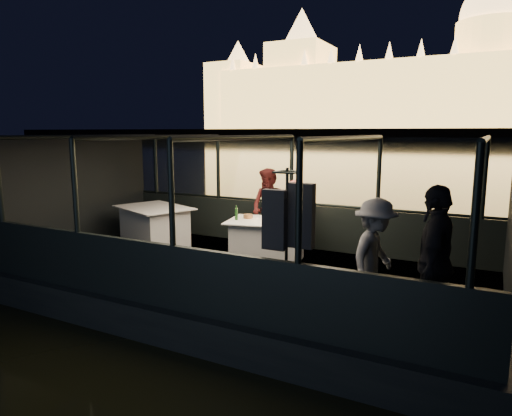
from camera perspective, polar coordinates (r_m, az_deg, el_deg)
The scene contains 30 objects.
river_water at distance 86.86m, azimuth 25.26°, elevation 6.68°, with size 500.00×500.00×0.00m, color black.
boat_hull at distance 8.22m, azimuth -1.31°, elevation -11.14°, with size 8.60×4.40×1.00m, color black.
boat_deck at distance 8.06m, azimuth -1.33°, elevation -7.94°, with size 8.00×4.00×0.04m, color black.
gunwale_port at distance 9.69m, azimuth 4.38°, elevation -2.12°, with size 8.00×0.08×0.90m, color black.
gunwale_starboard at distance 6.33m, azimuth -10.22°, elevation -8.57°, with size 8.00×0.08×0.90m, color black.
cabin_glass_port at distance 9.53m, azimuth 4.47°, elevation 4.67°, with size 8.00×0.02×1.40m, color #99B2B2, non-canonical shape.
cabin_glass_starboard at distance 6.07m, azimuth -10.54°, elevation 1.81°, with size 8.00×0.02×1.40m, color #99B2B2, non-canonical shape.
cabin_roof_glass at distance 7.69m, azimuth -1.39°, elevation 8.78°, with size 8.00×4.00×0.02m, color #99B2B2, non-canonical shape.
end_wall_fore at distance 10.32m, azimuth -21.21°, elevation 1.92°, with size 0.02×4.00×2.30m, color black, non-canonical shape.
end_wall_aft at distance 6.85m, azimuth 29.40°, elevation -2.21°, with size 0.02×4.00×2.30m, color black, non-canonical shape.
canopy_ribs at distance 7.79m, azimuth -1.36°, elevation 0.30°, with size 8.00×4.00×2.30m, color black, non-canonical shape.
embankment at distance 216.77m, azimuth 26.84°, elevation 7.97°, with size 400.00×140.00×6.00m, color #423D33.
parliament_building at distance 183.64m, azimuth 27.32°, elevation 16.64°, with size 220.00×32.00×60.00m, color #F2D18C, non-canonical shape.
dining_table_central at distance 8.57m, azimuth 1.41°, elevation -4.07°, with size 1.45×1.05×0.77m, color silver.
dining_table_aft at distance 9.91m, azimuth -12.56°, elevation -2.44°, with size 1.58×1.15×0.84m, color silver.
chair_port_left at distance 9.02m, azimuth 1.74°, elevation -2.96°, with size 0.40×0.40×0.85m, color black.
chair_port_right at distance 8.94m, azimuth 4.02°, elevation -3.10°, with size 0.42×0.42×0.89m, color black.
coat_stand at distance 5.83m, azimuth 3.82°, elevation -5.38°, with size 0.54×0.44×1.96m, color black, non-canonical shape.
person_woman_coral at distance 9.05m, azimuth 4.75°, elevation -1.01°, with size 0.53×0.35×1.47m, color #EB6A55.
person_man_maroon at distance 9.42m, azimuth 1.61°, elevation -0.57°, with size 0.80×0.62×1.66m, color #3E1211.
passenger_stripe at distance 6.17m, azimuth 14.64°, elevation -5.33°, with size 1.01×0.57×1.56m, color silver.
passenger_dark at distance 5.67m, azimuth 21.40°, elevation -6.99°, with size 1.07×0.45×1.82m, color black.
wine_bottle at distance 8.53m, azimuth -2.47°, elevation -0.51°, with size 0.06×0.06×0.27m, color #173C16.
bread_basket at distance 8.71m, azimuth -1.00°, elevation -1.03°, with size 0.18×0.18×0.07m, color brown.
amber_candle at distance 8.45m, azimuth 1.11°, elevation -1.36°, with size 0.06×0.06×0.09m, color gold.
plate_near at distance 8.23m, azimuth 2.46°, elevation -1.89°, with size 0.23×0.23×0.01m, color silver.
plate_far at distance 8.76m, azimuth -0.37°, elevation -1.18°, with size 0.22×0.22×0.01m, color white.
wine_glass_white at distance 8.62m, azimuth -2.45°, elevation -0.78°, with size 0.06×0.06×0.19m, color white, non-canonical shape.
wine_glass_red at distance 8.68m, azimuth 2.95°, elevation -0.71°, with size 0.06×0.06×0.19m, color silver, non-canonical shape.
wine_glass_empty at distance 8.36m, azimuth 1.46°, elevation -1.09°, with size 0.06×0.06×0.18m, color white, non-canonical shape.
Camera 1 is at (3.72, -6.73, 2.89)m, focal length 32.00 mm.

